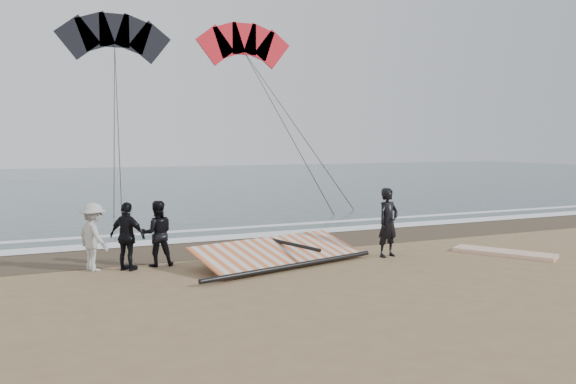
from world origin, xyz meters
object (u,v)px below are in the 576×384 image
object	(u,v)px
board_cream	(239,255)
sail_rig	(275,255)
board_white	(504,253)
man_main	(388,222)

from	to	relation	value
board_cream	sail_rig	distance (m)	1.11
board_white	board_cream	distance (m)	6.80
sail_rig	board_white	bearing A→B (deg)	-14.25
sail_rig	man_main	bearing A→B (deg)	-9.02
man_main	board_cream	size ratio (longest dim) A/B	0.69
man_main	board_cream	world-z (taller)	man_main
board_white	board_cream	bearing A→B (deg)	128.15
board_cream	sail_rig	size ratio (longest dim) A/B	0.54
man_main	board_cream	xyz separation A→B (m)	(-3.48, 1.40, -0.82)
man_main	sail_rig	world-z (taller)	man_main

